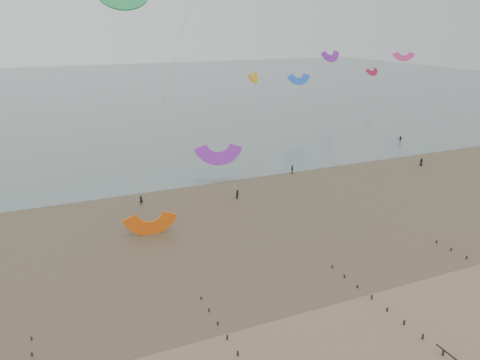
% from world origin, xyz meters
% --- Properties ---
extents(ground, '(500.00, 500.00, 0.00)m').
position_xyz_m(ground, '(0.00, 0.00, 0.00)').
color(ground, brown).
rests_on(ground, ground).
extents(sea_and_shore, '(500.00, 665.00, 0.03)m').
position_xyz_m(sea_and_shore, '(-4.08, 34.40, 0.01)').
color(sea_and_shore, '#475654').
rests_on(sea_and_shore, ground).
extents(kitesurfer_lead, '(0.74, 0.65, 1.70)m').
position_xyz_m(kitesurfer_lead, '(-13.75, 44.42, 0.85)').
color(kitesurfer_lead, black).
rests_on(kitesurfer_lead, ground).
extents(kitesurfers, '(136.32, 29.31, 1.87)m').
position_xyz_m(kitesurfers, '(22.03, 45.55, 0.87)').
color(kitesurfers, black).
rests_on(kitesurfers, ground).
extents(grounded_kite, '(7.20, 5.87, 3.70)m').
position_xyz_m(grounded_kite, '(-15.06, 31.67, 0.00)').
color(grounded_kite, '#FF6110').
rests_on(grounded_kite, ground).
extents(kites_airborne, '(243.57, 105.58, 40.91)m').
position_xyz_m(kites_airborne, '(-16.94, 83.65, 22.33)').
color(kites_airborne, '#FF9409').
rests_on(kites_airborne, ground).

